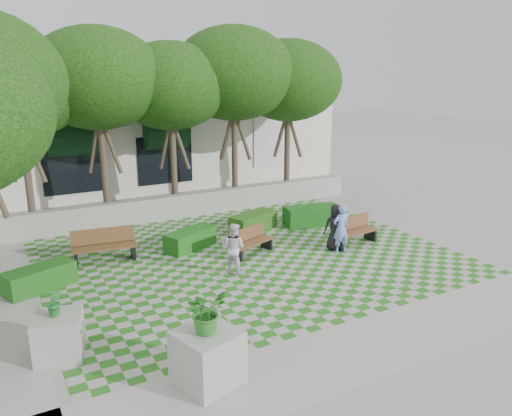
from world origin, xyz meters
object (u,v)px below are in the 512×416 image
hedge_midright (253,222)px  hedge_west (40,278)px  planter_back (59,334)px  bench_west (104,246)px  hedge_east (312,216)px  person_white (233,248)px  person_blue (341,229)px  bench_east (353,231)px  planter_front (207,346)px  bench_mid (251,242)px  person_dark (335,227)px  hedge_midleft (190,239)px

hedge_midright → hedge_west: size_ratio=1.02×
planter_back → bench_west: bearing=68.0°
bench_west → hedge_east: bench_west is taller
hedge_west → planter_back: size_ratio=1.20×
hedge_midright → person_white: size_ratio=1.25×
person_blue → bench_east: bearing=-150.8°
bench_east → hedge_west: (-9.53, 1.17, -0.12)m
hedge_midright → person_blue: size_ratio=1.15×
bench_east → bench_west: (-7.58, 2.41, 0.04)m
hedge_midright → planter_front: bearing=-123.8°
planter_front → bench_east: bearing=32.9°
bench_mid → hedge_west: (-6.10, 0.35, -0.09)m
bench_mid → person_dark: bearing=-40.3°
planter_back → person_dark: (8.68, 2.33, 0.26)m
hedge_midleft → planter_back: bearing=-134.9°
bench_mid → hedge_west: bench_mid is taller
person_white → hedge_midleft: bearing=-28.0°
bench_mid → planter_front: (-3.87, -5.53, 0.35)m
person_white → hedge_midright: bearing=-73.2°
planter_front → person_white: (2.75, 4.47, -0.02)m
hedge_east → hedge_midleft: (-4.91, -0.19, -0.05)m
bench_mid → planter_front: planter_front is taller
hedge_east → person_dark: 2.70m
hedge_east → hedge_midleft: 4.91m
hedge_midright → bench_west: bearing=-175.4°
bench_east → hedge_midright: 3.61m
person_blue → bench_west: bearing=-20.8°
bench_mid → person_blue: bearing=-46.1°
hedge_west → person_blue: person_blue is taller
bench_west → planter_front: planter_front is taller
person_dark → hedge_east: bearing=-80.8°
bench_west → hedge_midright: bench_west is taller
bench_east → hedge_midright: (-2.23, 2.84, -0.12)m
bench_east → person_blue: bearing=-159.4°
hedge_west → person_blue: size_ratio=1.13×
planter_front → person_blue: planter_front is taller
hedge_midright → planter_back: size_ratio=1.22×
bench_mid → planter_back: size_ratio=1.11×
bench_west → person_white: (3.03, -2.66, 0.26)m
hedge_midright → hedge_midleft: (-2.67, -0.66, -0.01)m
bench_east → hedge_west: size_ratio=1.00×
hedge_west → bench_west: bearing=32.4°
person_blue → person_dark: size_ratio=1.05×
planter_front → person_blue: bearing=33.7°
hedge_east → hedge_midright: size_ratio=1.13×
hedge_midright → hedge_midleft: 2.75m
person_blue → person_dark: bearing=-91.0°
person_dark → bench_west: bearing=7.4°
hedge_midleft → planter_front: size_ratio=0.95×
bench_east → planter_front: size_ratio=0.96×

